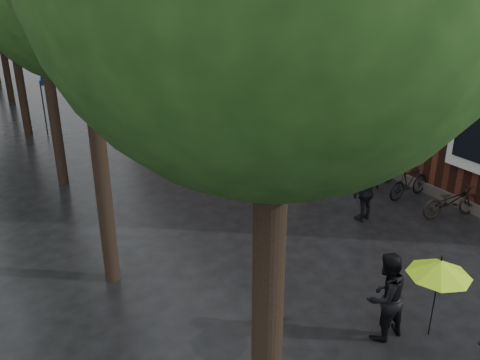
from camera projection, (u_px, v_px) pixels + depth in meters
person_black at (385, 296)px, 9.00m from camera, size 0.85×0.67×1.71m
lime_umbrella at (440, 268)px, 8.06m from camera, size 1.03×1.03×1.52m
pedestrian_walking at (366, 192)px, 13.35m from camera, size 1.00×0.53×1.62m
parked_bicycles at (309, 140)px, 18.61m from camera, size 2.05×13.53×1.02m
ad_lightbox at (298, 114)px, 19.87m from camera, size 0.30×1.32×1.99m
lamp_post at (282, 103)px, 15.52m from camera, size 0.21×0.21×4.04m
cycle_sign at (43, 96)px, 20.19m from camera, size 0.13×0.44×2.41m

